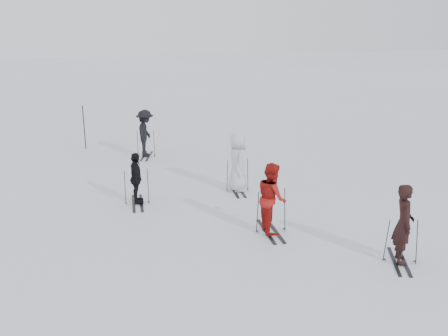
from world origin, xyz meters
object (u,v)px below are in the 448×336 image
object	(u,v)px
skier_near_dark	(403,225)
piste_marker	(84,127)
skier_uphill_far	(145,134)
skier_grey	(238,162)
skier_uphill_left	(136,179)
skier_red	(272,199)

from	to	relation	value
skier_near_dark	piste_marker	xyz separation A→B (m)	(-7.21, 12.81, 0.00)
skier_uphill_far	skier_grey	bearing A→B (deg)	-138.03
skier_grey	skier_uphill_left	bearing A→B (deg)	100.91
skier_near_dark	skier_red	bearing A→B (deg)	67.03
skier_uphill_left	skier_uphill_far	xyz separation A→B (m)	(0.89, 5.39, 0.16)
skier_near_dark	piste_marker	bearing A→B (deg)	52.30
skier_uphill_far	skier_uphill_left	bearing A→B (deg)	-173.45
skier_red	skier_grey	size ratio (longest dim) A/B	0.97
skier_near_dark	skier_grey	size ratio (longest dim) A/B	0.97
skier_near_dark	skier_uphill_left	size ratio (longest dim) A/B	1.19
skier_uphill_left	piste_marker	bearing A→B (deg)	15.39
skier_red	skier_uphill_left	xyz separation A→B (m)	(-3.30, 3.04, -0.15)
skier_grey	skier_red	bearing A→B (deg)	-176.10
skier_near_dark	skier_uphill_far	xyz separation A→B (m)	(-4.77, 10.87, 0.01)
skier_red	piste_marker	xyz separation A→B (m)	(-4.85, 10.38, 0.01)
skier_near_dark	piste_marker	world-z (taller)	piste_marker
piste_marker	skier_uphill_left	bearing A→B (deg)	-78.07
skier_grey	skier_uphill_far	size ratio (longest dim) A/B	1.02
skier_red	skier_uphill_far	size ratio (longest dim) A/B	0.99
skier_near_dark	skier_red	size ratio (longest dim) A/B	1.01
skier_grey	skier_uphill_far	xyz separation A→B (m)	(-2.47, 5.04, -0.02)
skier_uphill_left	piste_marker	size ratio (longest dim) A/B	0.84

